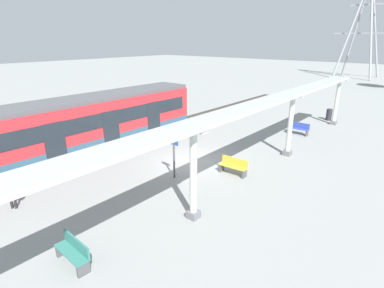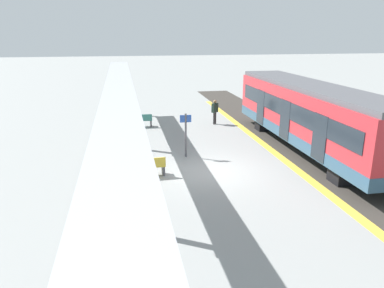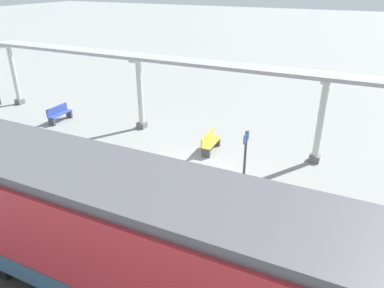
# 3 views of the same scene
# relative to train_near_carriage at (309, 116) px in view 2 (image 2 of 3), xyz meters

# --- Properties ---
(ground_plane) EXTENTS (176.00, 176.00, 0.00)m
(ground_plane) POSITION_rel_train_near_carriage_xyz_m (5.79, 2.18, -1.83)
(ground_plane) COLOR gray
(tactile_edge_strip) EXTENTS (0.44, 34.55, 0.01)m
(tactile_edge_strip) POSITION_rel_train_near_carriage_xyz_m (1.81, 2.18, -1.83)
(tactile_edge_strip) COLOR gold
(tactile_edge_strip) RESTS_ON ground
(trackbed) EXTENTS (3.20, 46.55, 0.01)m
(trackbed) POSITION_rel_train_near_carriage_xyz_m (-0.01, 2.18, -1.83)
(trackbed) COLOR #38332D
(trackbed) RESTS_ON ground
(train_near_carriage) EXTENTS (2.65, 13.84, 3.48)m
(train_near_carriage) POSITION_rel_train_near_carriage_xyz_m (0.00, 0.00, 0.00)
(train_near_carriage) COLOR #B7282F
(train_near_carriage) RESTS_ON ground
(canopy_pillar_nearest) EXTENTS (1.10, 0.44, 3.70)m
(canopy_pillar_nearest) POSITION_rel_train_near_carriage_xyz_m (9.53, -11.17, 0.04)
(canopy_pillar_nearest) COLOR slate
(canopy_pillar_nearest) RESTS_ON ground
(canopy_pillar_second) EXTENTS (1.10, 0.44, 3.70)m
(canopy_pillar_second) POSITION_rel_train_near_carriage_xyz_m (9.53, -2.28, 0.04)
(canopy_pillar_second) COLOR slate
(canopy_pillar_second) RESTS_ON ground
(canopy_pillar_third) EXTENTS (1.10, 0.44, 3.70)m
(canopy_pillar_third) POSITION_rel_train_near_carriage_xyz_m (9.53, 6.64, 0.04)
(canopy_pillar_third) COLOR slate
(canopy_pillar_third) RESTS_ON ground
(canopy_beam) EXTENTS (1.20, 27.80, 0.16)m
(canopy_beam) POSITION_rel_train_near_carriage_xyz_m (9.53, 2.33, 1.94)
(canopy_beam) COLOR #A8AAB2
(canopy_beam) RESTS_ON canopy_pillar_nearest
(bench_near_end) EXTENTS (1.52, 0.50, 0.86)m
(bench_near_end) POSITION_rel_train_near_carriage_xyz_m (8.32, -6.65, -1.39)
(bench_near_end) COLOR #33766C
(bench_near_end) RESTS_ON ground
(bench_far_end) EXTENTS (1.52, 0.51, 0.86)m
(bench_far_end) POSITION_rel_train_near_carriage_xyz_m (8.49, 2.25, -1.39)
(bench_far_end) COLOR gold
(bench_far_end) RESTS_ON ground
(platform_info_sign) EXTENTS (0.56, 0.10, 2.20)m
(platform_info_sign) POSITION_rel_train_near_carriage_xyz_m (6.45, -0.06, -0.50)
(platform_info_sign) COLOR #4C4C51
(platform_info_sign) RESTS_ON ground
(passenger_waiting_near_edge) EXTENTS (0.51, 0.46, 1.66)m
(passenger_waiting_near_edge) POSITION_rel_train_near_carriage_xyz_m (3.35, -6.52, -0.80)
(passenger_waiting_near_edge) COLOR black
(passenger_waiting_near_edge) RESTS_ON ground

